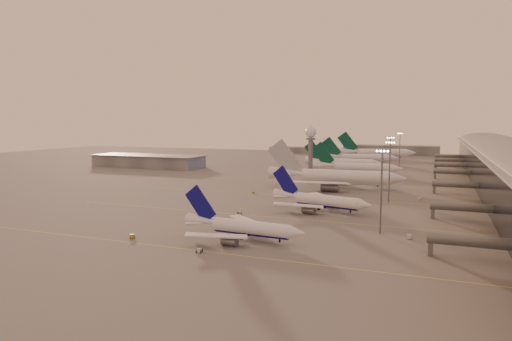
% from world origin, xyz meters
% --- Properties ---
extents(ground, '(700.00, 700.00, 0.00)m').
position_xyz_m(ground, '(0.00, 0.00, 0.00)').
color(ground, '#5A5757').
rests_on(ground, ground).
extents(taxiway_markings, '(180.00, 185.25, 0.02)m').
position_xyz_m(taxiway_markings, '(30.00, 56.00, 0.01)').
color(taxiway_markings, '#D9C94C').
rests_on(taxiway_markings, ground).
extents(hangar, '(82.00, 27.00, 8.50)m').
position_xyz_m(hangar, '(-120.00, 140.00, 4.32)').
color(hangar, slate).
rests_on(hangar, ground).
extents(radar_tower, '(6.40, 6.40, 31.10)m').
position_xyz_m(radar_tower, '(5.00, 120.00, 20.95)').
color(radar_tower, slate).
rests_on(radar_tower, ground).
extents(mast_a, '(3.60, 0.56, 25.00)m').
position_xyz_m(mast_a, '(58.00, 0.00, 13.74)').
color(mast_a, slate).
rests_on(mast_a, ground).
extents(mast_b, '(3.60, 0.56, 25.00)m').
position_xyz_m(mast_b, '(55.00, 55.00, 13.74)').
color(mast_b, slate).
rests_on(mast_b, ground).
extents(mast_c, '(3.60, 0.56, 25.00)m').
position_xyz_m(mast_c, '(50.00, 110.00, 13.74)').
color(mast_c, slate).
rests_on(mast_c, ground).
extents(mast_d, '(3.60, 0.56, 25.00)m').
position_xyz_m(mast_d, '(48.00, 200.00, 13.74)').
color(mast_d, slate).
rests_on(mast_d, ground).
extents(distant_horizon, '(165.00, 37.50, 9.00)m').
position_xyz_m(distant_horizon, '(2.62, 325.14, 3.89)').
color(distant_horizon, slate).
rests_on(distant_horizon, ground).
extents(narrowbody_near, '(36.98, 29.44, 14.44)m').
position_xyz_m(narrowbody_near, '(23.58, -20.96, 2.92)').
color(narrowbody_near, white).
rests_on(narrowbody_near, ground).
extents(narrowbody_mid, '(39.59, 31.21, 15.75)m').
position_xyz_m(narrowbody_mid, '(33.48, 27.19, 3.19)').
color(narrowbody_mid, white).
rests_on(narrowbody_mid, ground).
extents(widebody_white, '(67.72, 54.12, 23.81)m').
position_xyz_m(widebody_white, '(26.87, 85.70, 4.13)').
color(widebody_white, white).
rests_on(widebody_white, ground).
extents(greentail_a, '(55.18, 44.57, 20.04)m').
position_xyz_m(greentail_a, '(27.58, 142.98, 3.54)').
color(greentail_a, white).
rests_on(greentail_a, ground).
extents(greentail_b, '(53.24, 43.02, 19.35)m').
position_xyz_m(greentail_b, '(13.42, 174.26, 3.42)').
color(greentail_b, white).
rests_on(greentail_b, ground).
extents(greentail_c, '(56.55, 45.15, 20.88)m').
position_xyz_m(greentail_c, '(18.36, 215.44, 3.69)').
color(greentail_c, white).
rests_on(greentail_c, ground).
extents(greentail_d, '(64.61, 51.55, 23.91)m').
position_xyz_m(greentail_d, '(24.51, 266.84, 4.22)').
color(greentail_d, white).
rests_on(greentail_d, ground).
extents(gsv_truck_a, '(6.50, 4.61, 2.48)m').
position_xyz_m(gsv_truck_a, '(-5.18, -31.19, 1.27)').
color(gsv_truck_a, '#C58817').
rests_on(gsv_truck_a, ground).
extents(gsv_tug_near, '(2.64, 3.68, 0.95)m').
position_xyz_m(gsv_tug_near, '(18.45, -36.51, 0.49)').
color(gsv_tug_near, silver).
rests_on(gsv_tug_near, ground).
extents(gsv_catering_a, '(5.49, 2.78, 4.42)m').
position_xyz_m(gsv_catering_a, '(66.46, -3.03, 2.21)').
color(gsv_catering_a, silver).
rests_on(gsv_catering_a, ground).
extents(gsv_tug_mid, '(3.25, 3.60, 0.88)m').
position_xyz_m(gsv_tug_mid, '(8.47, 10.96, 0.45)').
color(gsv_tug_mid, silver).
rests_on(gsv_tug_mid, ground).
extents(gsv_truck_b, '(5.25, 3.16, 2.00)m').
position_xyz_m(gsv_truck_b, '(41.88, 49.51, 1.02)').
color(gsv_truck_b, silver).
rests_on(gsv_truck_b, ground).
extents(gsv_truck_c, '(4.91, 2.80, 1.87)m').
position_xyz_m(gsv_truck_c, '(-3.86, 55.46, 0.95)').
color(gsv_truck_c, '#C58817').
rests_on(gsv_truck_c, ground).
extents(gsv_catering_b, '(4.97, 2.73, 3.89)m').
position_xyz_m(gsv_catering_b, '(66.62, 64.71, 1.95)').
color(gsv_catering_b, silver).
rests_on(gsv_catering_b, ground).
extents(gsv_tug_far, '(4.01, 4.39, 1.08)m').
position_xyz_m(gsv_tug_far, '(11.61, 95.44, 0.55)').
color(gsv_tug_far, silver).
rests_on(gsv_tug_far, ground).
extents(gsv_truck_d, '(2.05, 4.94, 1.96)m').
position_xyz_m(gsv_truck_d, '(-9.52, 131.62, 1.00)').
color(gsv_truck_d, silver).
rests_on(gsv_truck_d, ground).
extents(gsv_tug_hangar, '(3.70, 2.87, 0.93)m').
position_xyz_m(gsv_tug_hangar, '(40.23, 164.72, 0.48)').
color(gsv_tug_hangar, '#C58817').
rests_on(gsv_tug_hangar, ground).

